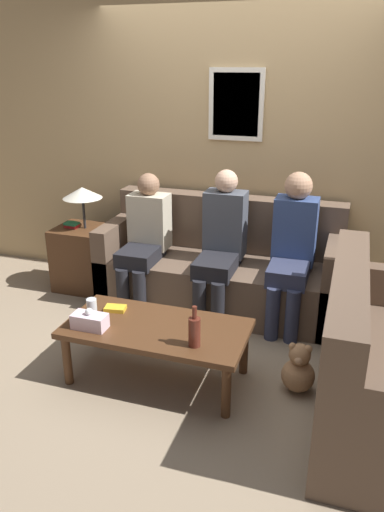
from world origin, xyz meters
The scene contains 14 objects.
ground_plane centered at (0.00, 0.00, 0.00)m, with size 16.00×16.00×0.00m, color gray.
wall_back centered at (0.00, 0.92, 1.30)m, with size 9.00×0.08×2.60m.
couch_main centered at (0.00, 0.49, 0.33)m, with size 2.05×0.81×0.93m.
couch_side centered at (1.33, -0.70, 0.33)m, with size 0.81×1.57×0.93m.
coffee_table centered at (-0.11, -0.76, 0.35)m, with size 1.22×0.61×0.40m.
side_table_with_lamp centered at (-1.34, 0.42, 0.36)m, with size 0.46×0.46×0.99m.
wine_bottle centered at (0.21, -0.91, 0.51)m, with size 0.08×0.08×0.27m.
drinking_glass centered at (-0.60, -0.74, 0.46)m, with size 0.07×0.07×0.11m.
book_stack centered at (-0.47, -0.64, 0.42)m, with size 0.16×0.12×0.03m.
tissue_box centered at (-0.51, -0.92, 0.46)m, with size 0.23×0.12×0.15m.
person_left centered at (-0.64, 0.30, 0.63)m, with size 0.34×0.60×1.16m.
person_middle centered at (0.04, 0.32, 0.65)m, with size 0.34×0.65×1.23m.
person_right centered at (0.62, 0.35, 0.68)m, with size 0.34×0.61×1.24m.
teddy_bear centered at (0.83, -0.60, 0.15)m, with size 0.22×0.22×0.35m.
Camera 1 is at (1.03, -3.46, 2.05)m, focal length 35.00 mm.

